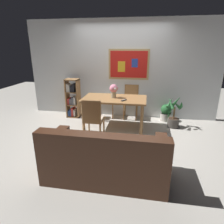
{
  "coord_description": "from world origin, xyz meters",
  "views": [
    {
      "loc": [
        0.71,
        -4.02,
        1.92
      ],
      "look_at": [
        0.05,
        -0.3,
        0.65
      ],
      "focal_mm": 31.59,
      "sensor_mm": 36.0,
      "label": 1
    }
  ],
  "objects_px": {
    "dining_chair_far_right": "(131,99)",
    "potted_palm": "(174,116)",
    "potted_ivy": "(166,113)",
    "tv_remote": "(124,100)",
    "dining_chair_far_left": "(108,97)",
    "bookshelf": "(73,99)",
    "leather_couch": "(105,160)",
    "dining_table": "(114,102)",
    "flower_vase": "(114,90)",
    "dining_chair_near_left": "(93,117)"
  },
  "relations": [
    {
      "from": "potted_palm",
      "to": "tv_remote",
      "type": "xyz_separation_m",
      "value": [
        -1.19,
        -0.46,
        0.47
      ]
    },
    {
      "from": "potted_ivy",
      "to": "leather_couch",
      "type": "bearing_deg",
      "value": -112.35
    },
    {
      "from": "dining_chair_far_right",
      "to": "dining_table",
      "type": "bearing_deg",
      "value": -113.02
    },
    {
      "from": "dining_table",
      "to": "dining_chair_far_left",
      "type": "relative_size",
      "value": 1.65
    },
    {
      "from": "tv_remote",
      "to": "dining_chair_far_right",
      "type": "bearing_deg",
      "value": 85.05
    },
    {
      "from": "tv_remote",
      "to": "potted_palm",
      "type": "bearing_deg",
      "value": 21.1
    },
    {
      "from": "dining_chair_far_right",
      "to": "dining_chair_near_left",
      "type": "xyz_separation_m",
      "value": [
        -0.65,
        -1.59,
        0.0
      ]
    },
    {
      "from": "dining_chair_near_left",
      "to": "tv_remote",
      "type": "xyz_separation_m",
      "value": [
        0.57,
        0.6,
        0.22
      ]
    },
    {
      "from": "dining_chair_far_left",
      "to": "potted_ivy",
      "type": "bearing_deg",
      "value": -4.79
    },
    {
      "from": "dining_chair_far_right",
      "to": "bookshelf",
      "type": "distance_m",
      "value": 1.62
    },
    {
      "from": "bookshelf",
      "to": "tv_remote",
      "type": "relative_size",
      "value": 6.92
    },
    {
      "from": "dining_chair_far_left",
      "to": "leather_couch",
      "type": "height_order",
      "value": "dining_chair_far_left"
    },
    {
      "from": "dining_chair_far_left",
      "to": "potted_palm",
      "type": "distance_m",
      "value": 1.85
    },
    {
      "from": "dining_chair_near_left",
      "to": "potted_ivy",
      "type": "height_order",
      "value": "dining_chair_near_left"
    },
    {
      "from": "potted_ivy",
      "to": "flower_vase",
      "type": "height_order",
      "value": "flower_vase"
    },
    {
      "from": "potted_ivy",
      "to": "potted_palm",
      "type": "relative_size",
      "value": 0.67
    },
    {
      "from": "dining_chair_far_right",
      "to": "potted_palm",
      "type": "relative_size",
      "value": 1.16
    },
    {
      "from": "potted_ivy",
      "to": "tv_remote",
      "type": "height_order",
      "value": "tv_remote"
    },
    {
      "from": "dining_chair_far_left",
      "to": "potted_palm",
      "type": "height_order",
      "value": "dining_chair_far_left"
    },
    {
      "from": "dining_chair_far_right",
      "to": "dining_chair_far_left",
      "type": "xyz_separation_m",
      "value": [
        -0.64,
        0.03,
        0.0
      ]
    },
    {
      "from": "leather_couch",
      "to": "dining_chair_far_left",
      "type": "bearing_deg",
      "value": 99.99
    },
    {
      "from": "dining_chair_far_right",
      "to": "potted_ivy",
      "type": "height_order",
      "value": "dining_chair_far_right"
    },
    {
      "from": "bookshelf",
      "to": "tv_remote",
      "type": "distance_m",
      "value": 1.72
    },
    {
      "from": "potted_ivy",
      "to": "potted_palm",
      "type": "xyz_separation_m",
      "value": [
        0.15,
        -0.44,
        0.06
      ]
    },
    {
      "from": "dining_chair_far_right",
      "to": "potted_palm",
      "type": "xyz_separation_m",
      "value": [
        1.1,
        -0.54,
        -0.25
      ]
    },
    {
      "from": "dining_chair_near_left",
      "to": "tv_remote",
      "type": "height_order",
      "value": "dining_chair_near_left"
    },
    {
      "from": "dining_chair_far_right",
      "to": "potted_ivy",
      "type": "relative_size",
      "value": 1.73
    },
    {
      "from": "leather_couch",
      "to": "potted_ivy",
      "type": "relative_size",
      "value": 3.41
    },
    {
      "from": "potted_ivy",
      "to": "tv_remote",
      "type": "distance_m",
      "value": 1.47
    },
    {
      "from": "bookshelf",
      "to": "leather_couch",
      "type": "bearing_deg",
      "value": -60.31
    },
    {
      "from": "potted_palm",
      "to": "tv_remote",
      "type": "bearing_deg",
      "value": -158.9
    },
    {
      "from": "dining_chair_near_left",
      "to": "potted_palm",
      "type": "bearing_deg",
      "value": 31.05
    },
    {
      "from": "leather_couch",
      "to": "potted_ivy",
      "type": "bearing_deg",
      "value": 67.65
    },
    {
      "from": "flower_vase",
      "to": "tv_remote",
      "type": "xyz_separation_m",
      "value": [
        0.27,
        -0.22,
        -0.19
      ]
    },
    {
      "from": "potted_ivy",
      "to": "tv_remote",
      "type": "xyz_separation_m",
      "value": [
        -1.04,
        -0.89,
        0.53
      ]
    },
    {
      "from": "dining_chair_near_left",
      "to": "bookshelf",
      "type": "distance_m",
      "value": 1.66
    },
    {
      "from": "dining_chair_near_left",
      "to": "leather_couch",
      "type": "height_order",
      "value": "dining_chair_near_left"
    },
    {
      "from": "dining_table",
      "to": "flower_vase",
      "type": "distance_m",
      "value": 0.3
    },
    {
      "from": "potted_palm",
      "to": "flower_vase",
      "type": "relative_size",
      "value": 2.43
    },
    {
      "from": "leather_couch",
      "to": "potted_palm",
      "type": "bearing_deg",
      "value": 60.95
    },
    {
      "from": "dining_chair_far_right",
      "to": "potted_ivy",
      "type": "xyz_separation_m",
      "value": [
        0.95,
        -0.1,
        -0.32
      ]
    },
    {
      "from": "dining_chair_far_left",
      "to": "dining_chair_far_right",
      "type": "bearing_deg",
      "value": -2.7
    },
    {
      "from": "dining_chair_far_left",
      "to": "bookshelf",
      "type": "xyz_separation_m",
      "value": [
        -0.96,
        -0.26,
        -0.02
      ]
    },
    {
      "from": "dining_chair_near_left",
      "to": "flower_vase",
      "type": "distance_m",
      "value": 0.96
    },
    {
      "from": "leather_couch",
      "to": "potted_palm",
      "type": "relative_size",
      "value": 2.3
    },
    {
      "from": "dining_chair_near_left",
      "to": "potted_ivy",
      "type": "distance_m",
      "value": 2.21
    },
    {
      "from": "dining_table",
      "to": "dining_chair_near_left",
      "type": "distance_m",
      "value": 0.87
    },
    {
      "from": "bookshelf",
      "to": "tv_remote",
      "type": "xyz_separation_m",
      "value": [
        1.52,
        -0.76,
        0.24
      ]
    },
    {
      "from": "potted_ivy",
      "to": "potted_palm",
      "type": "height_order",
      "value": "potted_palm"
    },
    {
      "from": "leather_couch",
      "to": "potted_ivy",
      "type": "distance_m",
      "value": 2.9
    }
  ]
}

